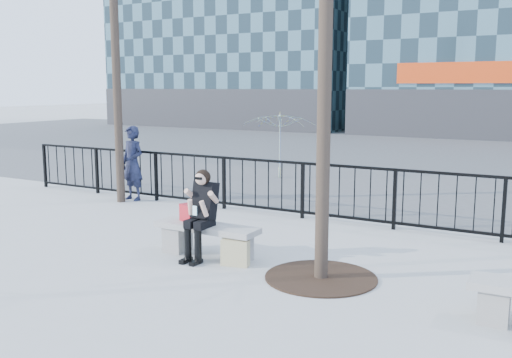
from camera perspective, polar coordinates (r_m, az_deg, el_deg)
The scene contains 10 objects.
ground at distance 8.73m, azimuth -4.91°, elevation -7.68°, with size 120.00×120.00×0.00m, color #A2A19C.
street_surface at distance 22.54m, azimuth 17.03°, elevation 2.37°, with size 60.00×23.00×0.01m, color #474747.
railing at distance 11.14m, azimuth 3.74°, elevation -1.04°, with size 14.00×0.06×1.10m.
tree_grate at distance 7.77m, azimuth 6.51°, elevation -9.75°, with size 1.50×1.50×0.02m, color black.
bench_main at distance 8.64m, azimuth -4.94°, elevation -5.77°, with size 1.65×0.46×0.49m.
seated_woman at distance 8.43m, azimuth -5.58°, elevation -3.59°, with size 0.50×0.64×1.34m.
handbag at distance 8.78m, azimuth -6.75°, elevation -3.41°, with size 0.32×0.15×0.26m, color red.
shopping_bag at distance 8.19m, azimuth -2.09°, elevation -7.39°, with size 0.40×0.15×0.38m, color beige.
standing_man at distance 13.08m, azimuth -12.24°, elevation 1.55°, with size 0.61×0.40×1.67m, color black.
vendor_umbrella at distance 15.83m, azimuth 2.31°, elevation 3.39°, with size 2.02×2.07×1.86m, color yellow.
Camera 1 is at (4.71, -6.89, 2.53)m, focal length 40.00 mm.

